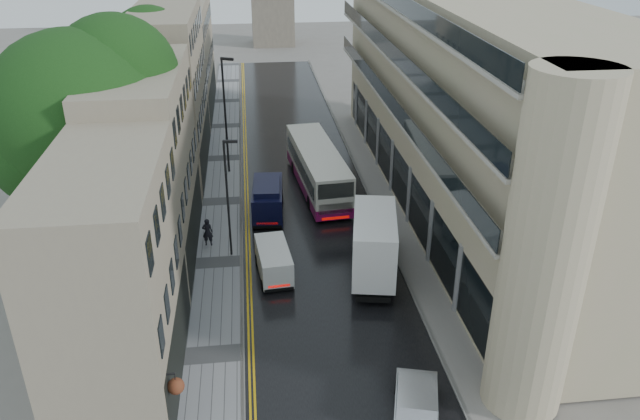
{
  "coord_description": "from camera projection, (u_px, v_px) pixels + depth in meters",
  "views": [
    {
      "loc": [
        -3.67,
        -12.41,
        18.86
      ],
      "look_at": [
        -0.07,
        18.0,
        3.75
      ],
      "focal_mm": 35.0,
      "sensor_mm": 36.0,
      "label": 1
    }
  ],
  "objects": [
    {
      "name": "tree_near",
      "position": [
        84.0,
        152.0,
        33.2
      ],
      "size": [
        10.56,
        10.56,
        13.89
      ],
      "primitive_type": null,
      "color": "black",
      "rests_on": "ground"
    },
    {
      "name": "modern_block",
      "position": [
        462.0,
        104.0,
        40.92
      ],
      "size": [
        8.0,
        40.0,
        14.0
      ],
      "primitive_type": null,
      "color": "tan",
      "rests_on": "ground"
    },
    {
      "name": "old_shop_row",
      "position": [
        164.0,
        111.0,
        42.85
      ],
      "size": [
        4.5,
        56.0,
        12.0
      ],
      "primitive_type": null,
      "color": "gray",
      "rests_on": "ground"
    },
    {
      "name": "road",
      "position": [
        305.0,
        198.0,
        44.26
      ],
      "size": [
        9.0,
        85.0,
        0.02
      ],
      "primitive_type": "cube",
      "color": "black",
      "rests_on": "ground"
    },
    {
      "name": "pedestrian",
      "position": [
        208.0,
        232.0,
        37.64
      ],
      "size": [
        0.68,
        0.48,
        1.76
      ],
      "primitive_type": "imported",
      "rotation": [
        0.0,
        0.0,
        3.05
      ],
      "color": "black",
      "rests_on": "left_sidewalk"
    },
    {
      "name": "cream_bus",
      "position": [
        310.0,
        188.0,
        42.0
      ],
      "size": [
        3.65,
        11.69,
        3.14
      ],
      "primitive_type": null,
      "rotation": [
        0.0,
        0.0,
        0.09
      ],
      "color": "beige",
      "rests_on": "road"
    },
    {
      "name": "white_van",
      "position": [
        263.0,
        276.0,
        33.42
      ],
      "size": [
        2.03,
        4.05,
        1.77
      ],
      "primitive_type": null,
      "rotation": [
        0.0,
        0.0,
        0.09
      ],
      "color": "silver",
      "rests_on": "road"
    },
    {
      "name": "white_lorry",
      "position": [
        354.0,
        258.0,
        32.97
      ],
      "size": [
        3.61,
        7.79,
        3.94
      ],
      "primitive_type": null,
      "rotation": [
        0.0,
        0.0,
        -0.19
      ],
      "color": "white",
      "rests_on": "road"
    },
    {
      "name": "navy_van",
      "position": [
        253.0,
        209.0,
        39.92
      ],
      "size": [
        2.25,
        4.98,
        2.48
      ],
      "primitive_type": null,
      "rotation": [
        0.0,
        0.0,
        -0.06
      ],
      "color": "black",
      "rests_on": "road"
    },
    {
      "name": "left_sidewalk",
      "position": [
        222.0,
        202.0,
        43.63
      ],
      "size": [
        2.7,
        85.0,
        0.12
      ],
      "primitive_type": "cube",
      "color": "gray",
      "rests_on": "ground"
    },
    {
      "name": "lamp_post_far",
      "position": [
        225.0,
        117.0,
        46.5
      ],
      "size": [
        0.99,
        0.62,
        8.8
      ],
      "primitive_type": null,
      "rotation": [
        0.0,
        0.0,
        -0.44
      ],
      "color": "black",
      "rests_on": "left_sidewalk"
    },
    {
      "name": "lamp_post_near",
      "position": [
        228.0,
        200.0,
        35.43
      ],
      "size": [
        0.81,
        0.24,
        7.13
      ],
      "primitive_type": null,
      "rotation": [
        0.0,
        0.0,
        -0.08
      ],
      "color": "black",
      "rests_on": "left_sidewalk"
    },
    {
      "name": "tree_far",
      "position": [
        130.0,
        97.0,
        45.13
      ],
      "size": [
        9.24,
        9.24,
        12.46
      ],
      "primitive_type": null,
      "color": "black",
      "rests_on": "ground"
    },
    {
      "name": "right_sidewalk",
      "position": [
        380.0,
        194.0,
        44.81
      ],
      "size": [
        1.8,
        85.0,
        0.12
      ],
      "primitive_type": "cube",
      "color": "slate",
      "rests_on": "ground"
    }
  ]
}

